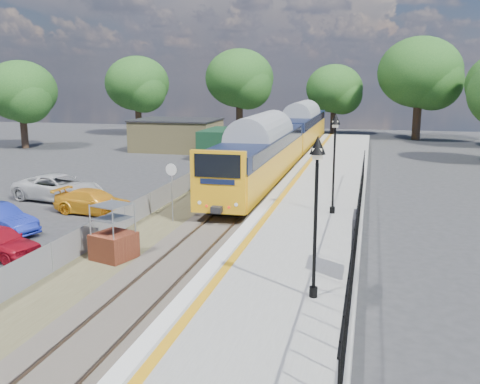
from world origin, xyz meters
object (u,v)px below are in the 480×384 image
(victorian_lamp_south, at_px, (317,180))
(car_red, at_px, (0,241))
(victorian_lamp_north, at_px, (335,140))
(train, at_px, (286,136))
(car_yellow, at_px, (94,202))
(brick_plinth, at_px, (113,233))
(car_white, at_px, (59,188))
(speed_sign, at_px, (172,182))

(victorian_lamp_south, height_order, car_red, victorian_lamp_south)
(victorian_lamp_north, distance_m, train, 20.50)
(train, distance_m, car_yellow, 20.59)
(victorian_lamp_south, xyz_separation_m, train, (-5.50, 29.70, -1.96))
(brick_plinth, bearing_deg, car_white, 131.95)
(victorian_lamp_south, relative_size, speed_sign, 1.54)
(victorian_lamp_south, xyz_separation_m, victorian_lamp_north, (-0.20, 10.00, 0.00))
(car_yellow, bearing_deg, car_white, 63.28)
(victorian_lamp_north, relative_size, train, 0.11)
(train, bearing_deg, victorian_lamp_north, -74.94)
(brick_plinth, bearing_deg, victorian_lamp_south, -25.64)
(victorian_lamp_north, distance_m, car_yellow, 13.00)
(victorian_lamp_south, distance_m, car_white, 21.04)
(victorian_lamp_north, xyz_separation_m, train, (-5.30, 19.70, -1.96))
(brick_plinth, bearing_deg, train, 83.97)
(car_yellow, bearing_deg, victorian_lamp_north, -85.06)
(victorian_lamp_north, height_order, car_yellow, victorian_lamp_north)
(victorian_lamp_south, relative_size, car_red, 1.24)
(speed_sign, bearing_deg, victorian_lamp_north, 11.43)
(victorian_lamp_south, height_order, train, victorian_lamp_south)
(victorian_lamp_south, xyz_separation_m, car_red, (-12.85, 3.23, -3.67))
(victorian_lamp_south, xyz_separation_m, brick_plinth, (-8.22, 3.95, -3.20))
(car_yellow, xyz_separation_m, car_white, (-3.58, 2.40, 0.12))
(brick_plinth, xyz_separation_m, car_yellow, (-4.45, 6.53, -0.46))
(brick_plinth, relative_size, car_white, 0.42)
(train, distance_m, car_white, 20.03)
(train, relative_size, brick_plinth, 17.83)
(train, xyz_separation_m, brick_plinth, (-2.72, -25.76, -1.24))
(victorian_lamp_north, bearing_deg, train, 105.06)
(victorian_lamp_north, distance_m, speed_sign, 8.12)
(victorian_lamp_north, distance_m, brick_plinth, 10.54)
(victorian_lamp_north, bearing_deg, speed_sign, -178.28)
(victorian_lamp_north, xyz_separation_m, car_red, (-12.65, -6.77, -3.67))
(train, height_order, car_red, train)
(train, bearing_deg, victorian_lamp_south, -79.51)
(victorian_lamp_north, distance_m, car_white, 16.69)
(victorian_lamp_south, height_order, speed_sign, victorian_lamp_south)
(speed_sign, distance_m, car_yellow, 4.92)
(brick_plinth, relative_size, speed_sign, 0.77)
(car_white, bearing_deg, car_yellow, -114.27)
(victorian_lamp_south, relative_size, victorian_lamp_north, 1.00)
(car_red, height_order, car_yellow, car_yellow)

